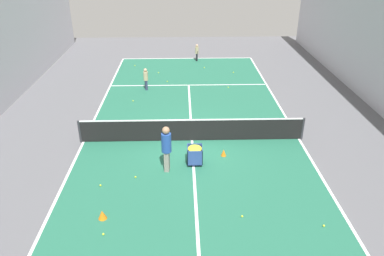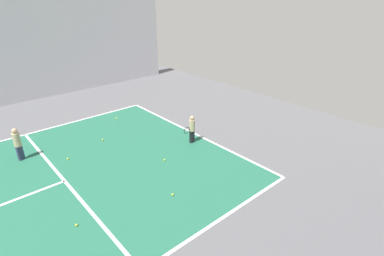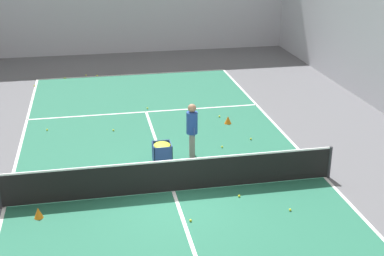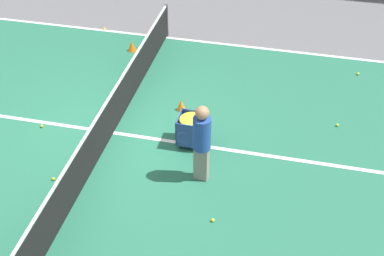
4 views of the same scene
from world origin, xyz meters
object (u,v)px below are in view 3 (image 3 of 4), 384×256
Objects in this scene: tennis_net at (173,175)px; coach_at_net at (192,127)px; training_cone_0 at (38,213)px; ball_cart at (162,149)px; training_cone_1 at (127,171)px.

coach_at_net is at bearing 66.52° from tennis_net.
tennis_net is at bearing 11.31° from training_cone_0.
training_cone_1 is at bearing -155.23° from ball_cart.
tennis_net is at bearing -47.00° from training_cone_1.
training_cone_0 is at bearing -49.56° from coach_at_net.
coach_at_net is 1.25m from ball_cart.
tennis_net is 3.79m from training_cone_0.
coach_at_net is 2.59m from training_cone_1.
training_cone_0 is 3.21m from training_cone_1.
training_cone_1 is at bearing 133.00° from tennis_net.
coach_at_net is 5.66m from training_cone_0.
training_cone_0 is (-3.70, -0.74, -0.37)m from tennis_net.
coach_at_net is 6.09× the size of training_cone_0.
ball_cart is (-1.05, -0.44, -0.52)m from coach_at_net.
coach_at_net is at bearing 32.88° from training_cone_0.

